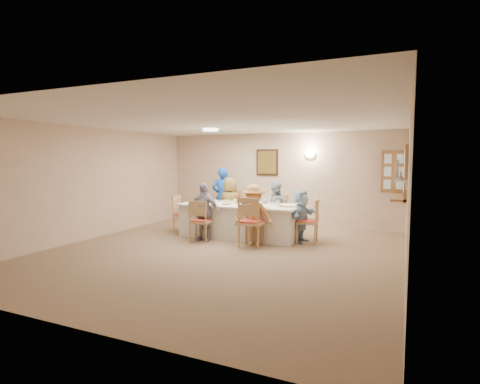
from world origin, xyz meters
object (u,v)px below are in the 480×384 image
at_px(dining_table, 241,220).
at_px(chair_right_end, 307,221).
at_px(chair_front_right, 252,222).
at_px(diner_front_right, 254,215).
at_px(diner_front_left, 203,212).
at_px(serving_hatch, 406,173).
at_px(diner_right_end, 301,216).
at_px(chair_front_left, 201,221).
at_px(diner_back_right, 275,208).
at_px(chair_back_left, 232,210).
at_px(chair_left_end, 184,214).
at_px(caregiver, 222,197).
at_px(chair_back_right, 277,214).
at_px(diner_back_left, 230,204).
at_px(condiment_ketchup, 239,198).
at_px(desk_fan, 399,172).

relative_size(dining_table, chair_right_end, 2.92).
relative_size(chair_front_right, diner_front_right, 0.82).
distance_m(chair_right_end, diner_front_left, 2.26).
bearing_deg(serving_hatch, dining_table, -165.74).
height_order(chair_right_end, diner_front_right, diner_front_right).
xyz_separation_m(chair_front_right, diner_right_end, (0.82, 0.80, 0.05)).
relative_size(chair_front_left, diner_back_right, 0.73).
relative_size(dining_table, chair_back_left, 2.81).
bearing_deg(chair_left_end, chair_back_left, -54.52).
bearing_deg(chair_right_end, caregiver, -119.50).
bearing_deg(chair_front_left, serving_hatch, -167.04).
height_order(chair_back_left, chair_back_right, chair_back_left).
relative_size(dining_table, chair_front_left, 3.03).
relative_size(serving_hatch, diner_front_left, 1.17).
xyz_separation_m(chair_left_end, diner_back_left, (0.95, 0.68, 0.21)).
height_order(diner_front_right, diner_right_end, diner_front_right).
bearing_deg(chair_back_left, dining_table, -47.42).
distance_m(chair_front_left, diner_front_left, 0.22).
xyz_separation_m(chair_right_end, diner_back_left, (-2.15, 0.68, 0.18)).
bearing_deg(diner_back_right, condiment_ketchup, 45.48).
distance_m(dining_table, chair_right_end, 1.55).
xyz_separation_m(chair_left_end, condiment_ketchup, (1.51, 0.00, 0.44)).
xyz_separation_m(serving_hatch, chair_front_left, (-4.04, -1.68, -1.04)).
bearing_deg(chair_back_right, chair_left_end, -147.85).
bearing_deg(chair_right_end, diner_back_left, -113.19).
xyz_separation_m(dining_table, condiment_ketchup, (-0.04, 0.00, 0.51)).
xyz_separation_m(serving_hatch, diner_front_left, (-4.04, -1.56, -0.86)).
height_order(diner_front_right, condiment_ketchup, diner_front_right).
relative_size(diner_back_right, caregiver, 0.80).
relative_size(desk_fan, chair_front_right, 0.29).
bearing_deg(chair_left_end, caregiver, -28.12).
relative_size(diner_right_end, caregiver, 0.73).
distance_m(chair_back_right, diner_right_end, 1.15).
bearing_deg(diner_back_left, serving_hatch, -174.85).
relative_size(chair_front_left, diner_back_left, 0.69).
height_order(serving_hatch, chair_front_right, serving_hatch).
bearing_deg(desk_fan, diner_front_left, -177.01).
height_order(dining_table, diner_right_end, diner_right_end).
relative_size(serving_hatch, chair_back_left, 1.52).
distance_m(diner_back_right, caregiver, 1.72).
relative_size(diner_back_left, condiment_ketchup, 5.13).
bearing_deg(chair_back_right, chair_back_left, -168.26).
height_order(diner_back_left, diner_front_right, diner_back_left).
bearing_deg(dining_table, chair_left_end, -180.00).
xyz_separation_m(chair_front_left, diner_right_end, (2.02, 0.80, 0.11)).
xyz_separation_m(dining_table, chair_back_right, (0.60, 0.80, 0.08)).
bearing_deg(chair_back_left, chair_left_end, -134.19).
relative_size(chair_back_right, diner_front_left, 0.73).
distance_m(chair_left_end, condiment_ketchup, 1.57).
xyz_separation_m(chair_left_end, caregiver, (0.50, 1.15, 0.34)).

